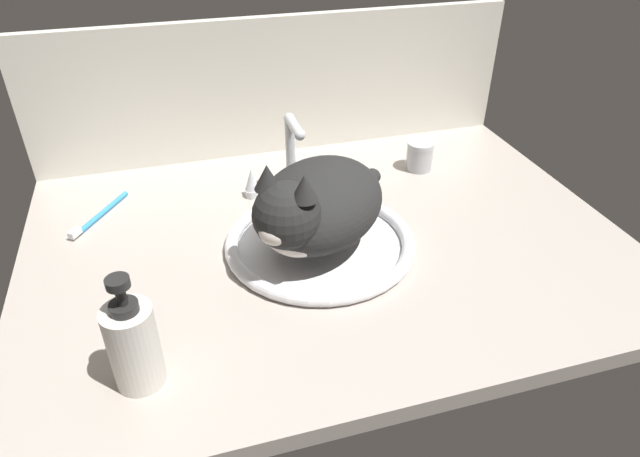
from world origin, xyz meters
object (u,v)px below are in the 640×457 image
(cat, at_px, (314,206))
(metal_jar, at_px, (420,156))
(soap_pump_bottle, at_px, (133,344))
(toothbrush, at_px, (99,215))
(faucet, at_px, (292,163))
(sink_basin, at_px, (320,242))

(cat, xyz_separation_m, metal_jar, (0.31, 0.24, -0.06))
(soap_pump_bottle, bearing_deg, cat, 35.17)
(toothbrush, bearing_deg, cat, -31.42)
(metal_jar, bearing_deg, faucet, -175.49)
(faucet, relative_size, metal_jar, 3.07)
(soap_pump_bottle, xyz_separation_m, toothbrush, (-0.07, 0.44, -0.06))
(sink_basin, distance_m, faucet, 0.21)
(faucet, bearing_deg, toothbrush, 178.81)
(cat, distance_m, toothbrush, 0.44)
(soap_pump_bottle, bearing_deg, metal_jar, 36.57)
(cat, height_order, toothbrush, cat)
(metal_jar, height_order, toothbrush, metal_jar)
(sink_basin, distance_m, cat, 0.09)
(soap_pump_bottle, bearing_deg, sink_basin, 35.66)
(faucet, bearing_deg, sink_basin, -90.00)
(faucet, height_order, metal_jar, faucet)
(sink_basin, relative_size, metal_jar, 5.27)
(sink_basin, relative_size, toothbrush, 2.24)
(faucet, height_order, toothbrush, faucet)
(sink_basin, xyz_separation_m, toothbrush, (-0.39, 0.21, -0.00))
(sink_basin, xyz_separation_m, soap_pump_bottle, (-0.32, -0.23, 0.06))
(cat, height_order, soap_pump_bottle, cat)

